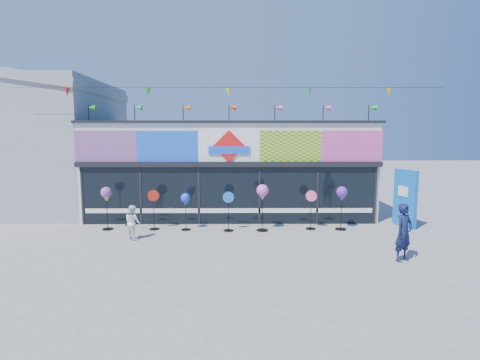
{
  "coord_description": "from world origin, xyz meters",
  "views": [
    {
      "loc": [
        0.31,
        -11.22,
        3.56
      ],
      "look_at": [
        0.42,
        2.0,
        1.94
      ],
      "focal_mm": 28.0,
      "sensor_mm": 36.0,
      "label": 1
    }
  ],
  "objects_px": {
    "blue_sign": "(405,198)",
    "spinner_1": "(154,209)",
    "spinner_6": "(342,195)",
    "spinner_2": "(186,201)",
    "spinner_3": "(228,210)",
    "spinner_4": "(262,194)",
    "child": "(133,222)",
    "spinner_0": "(106,195)",
    "spinner_5": "(311,209)",
    "adult_man": "(404,232)"
  },
  "relations": [
    {
      "from": "blue_sign",
      "to": "spinner_1",
      "type": "distance_m",
      "value": 9.61
    },
    {
      "from": "spinner_6",
      "to": "spinner_2",
      "type": "bearing_deg",
      "value": -179.87
    },
    {
      "from": "spinner_3",
      "to": "spinner_4",
      "type": "height_order",
      "value": "spinner_4"
    },
    {
      "from": "child",
      "to": "blue_sign",
      "type": "bearing_deg",
      "value": -126.43
    },
    {
      "from": "spinner_0",
      "to": "spinner_4",
      "type": "bearing_deg",
      "value": -2.2
    },
    {
      "from": "spinner_3",
      "to": "spinner_2",
      "type": "bearing_deg",
      "value": 174.67
    },
    {
      "from": "spinner_0",
      "to": "spinner_2",
      "type": "relative_size",
      "value": 1.16
    },
    {
      "from": "spinner_2",
      "to": "child",
      "type": "distance_m",
      "value": 2.1
    },
    {
      "from": "spinner_6",
      "to": "spinner_5",
      "type": "bearing_deg",
      "value": 176.25
    },
    {
      "from": "spinner_1",
      "to": "spinner_6",
      "type": "height_order",
      "value": "spinner_6"
    },
    {
      "from": "spinner_5",
      "to": "adult_man",
      "type": "relative_size",
      "value": 0.9
    },
    {
      "from": "blue_sign",
      "to": "spinner_4",
      "type": "bearing_deg",
      "value": 168.51
    },
    {
      "from": "blue_sign",
      "to": "spinner_6",
      "type": "distance_m",
      "value": 2.62
    },
    {
      "from": "spinner_0",
      "to": "spinner_5",
      "type": "bearing_deg",
      "value": -0.07
    },
    {
      "from": "spinner_4",
      "to": "child",
      "type": "xyz_separation_m",
      "value": [
        -4.5,
        -1.06,
        -0.8
      ]
    },
    {
      "from": "spinner_0",
      "to": "spinner_1",
      "type": "height_order",
      "value": "spinner_0"
    },
    {
      "from": "spinner_0",
      "to": "spinner_4",
      "type": "distance_m",
      "value": 5.82
    },
    {
      "from": "blue_sign",
      "to": "spinner_6",
      "type": "relative_size",
      "value": 1.35
    },
    {
      "from": "spinner_1",
      "to": "spinner_5",
      "type": "distance_m",
      "value": 5.9
    },
    {
      "from": "spinner_0",
      "to": "spinner_3",
      "type": "height_order",
      "value": "spinner_0"
    },
    {
      "from": "spinner_2",
      "to": "adult_man",
      "type": "relative_size",
      "value": 0.85
    },
    {
      "from": "blue_sign",
      "to": "spinner_0",
      "type": "xyz_separation_m",
      "value": [
        -11.36,
        -0.36,
        0.18
      ]
    },
    {
      "from": "blue_sign",
      "to": "child",
      "type": "xyz_separation_m",
      "value": [
        -10.04,
        -1.65,
        -0.53
      ]
    },
    {
      "from": "spinner_5",
      "to": "child",
      "type": "bearing_deg",
      "value": -168.6
    },
    {
      "from": "spinner_0",
      "to": "spinner_2",
      "type": "height_order",
      "value": "spinner_0"
    },
    {
      "from": "blue_sign",
      "to": "spinner_3",
      "type": "bearing_deg",
      "value": 167.6
    },
    {
      "from": "spinner_1",
      "to": "spinner_4",
      "type": "relative_size",
      "value": 0.87
    },
    {
      "from": "spinner_4",
      "to": "spinner_5",
      "type": "xyz_separation_m",
      "value": [
        1.85,
        0.21,
        -0.61
      ]
    },
    {
      "from": "spinner_4",
      "to": "child",
      "type": "distance_m",
      "value": 4.69
    },
    {
      "from": "child",
      "to": "spinner_3",
      "type": "bearing_deg",
      "value": -117.92
    },
    {
      "from": "spinner_5",
      "to": "spinner_6",
      "type": "distance_m",
      "value": 1.24
    },
    {
      "from": "spinner_3",
      "to": "spinner_6",
      "type": "xyz_separation_m",
      "value": [
        4.22,
        0.16,
        0.53
      ]
    },
    {
      "from": "spinner_4",
      "to": "adult_man",
      "type": "bearing_deg",
      "value": -41.91
    },
    {
      "from": "spinner_0",
      "to": "spinner_5",
      "type": "distance_m",
      "value": 7.68
    },
    {
      "from": "spinner_2",
      "to": "spinner_4",
      "type": "xyz_separation_m",
      "value": [
        2.85,
        -0.13,
        0.28
      ]
    },
    {
      "from": "spinner_4",
      "to": "adult_man",
      "type": "xyz_separation_m",
      "value": [
        3.75,
        -3.37,
        -0.57
      ]
    },
    {
      "from": "spinner_5",
      "to": "child",
      "type": "distance_m",
      "value": 6.48
    },
    {
      "from": "spinner_0",
      "to": "adult_man",
      "type": "height_order",
      "value": "adult_man"
    },
    {
      "from": "spinner_6",
      "to": "adult_man",
      "type": "height_order",
      "value": "adult_man"
    },
    {
      "from": "spinner_6",
      "to": "spinner_4",
      "type": "bearing_deg",
      "value": -177.28
    },
    {
      "from": "spinner_0",
      "to": "child",
      "type": "bearing_deg",
      "value": -44.41
    },
    {
      "from": "spinner_0",
      "to": "child",
      "type": "height_order",
      "value": "spinner_0"
    },
    {
      "from": "spinner_6",
      "to": "adult_man",
      "type": "distance_m",
      "value": 3.63
    },
    {
      "from": "spinner_1",
      "to": "spinner_4",
      "type": "height_order",
      "value": "spinner_4"
    },
    {
      "from": "spinner_1",
      "to": "spinner_5",
      "type": "height_order",
      "value": "spinner_1"
    },
    {
      "from": "spinner_4",
      "to": "spinner_5",
      "type": "bearing_deg",
      "value": 6.62
    },
    {
      "from": "spinner_2",
      "to": "spinner_0",
      "type": "bearing_deg",
      "value": 178.14
    },
    {
      "from": "spinner_3",
      "to": "adult_man",
      "type": "distance_m",
      "value": 6.03
    },
    {
      "from": "spinner_2",
      "to": "spinner_4",
      "type": "relative_size",
      "value": 0.8
    },
    {
      "from": "spinner_2",
      "to": "child",
      "type": "height_order",
      "value": "spinner_2"
    }
  ]
}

